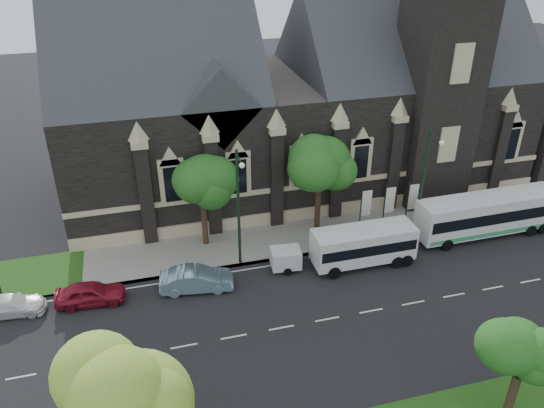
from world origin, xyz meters
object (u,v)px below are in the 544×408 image
object	(u,v)px
tree_walk_right	(321,161)
sedan	(196,279)
street_lamp_near	(424,180)
banner_flag_right	(411,200)
tree_park_near	(127,393)
banner_flag_center	(388,203)
car_far_red	(90,293)
street_lamp_mid	(239,204)
tour_coach	(487,214)
box_trailer	(286,258)
tree_walk_left	(204,176)
tree_park_east	(526,349)
car_far_white	(10,305)
shuttle_bus	(364,244)
banner_flag_left	(364,206)

from	to	relation	value
tree_walk_right	sedan	xyz separation A→B (m)	(-10.67, -5.50, -5.01)
street_lamp_near	banner_flag_right	size ratio (longest dim) A/B	2.25
tree_park_near	banner_flag_center	xyz separation A→B (m)	(20.06, 17.77, -4.03)
banner_flag_right	car_far_red	xyz separation A→B (m)	(-24.62, -3.40, -1.62)
street_lamp_mid	tour_coach	world-z (taller)	street_lamp_mid
box_trailer	car_far_red	size ratio (longest dim) A/B	0.69
tree_walk_left	car_far_red	world-z (taller)	tree_walk_left
street_lamp_near	sedan	bearing A→B (deg)	-173.84
tree_park_east	car_far_white	distance (m)	29.86
street_lamp_mid	shuttle_bus	distance (m)	9.46
car_far_red	sedan	bearing A→B (deg)	-88.79
tree_walk_left	shuttle_bus	size ratio (longest dim) A/B	1.03
shuttle_bus	box_trailer	bearing A→B (deg)	171.81
tree_walk_right	tour_coach	bearing A→B (deg)	-20.26
banner_flag_right	box_trailer	bearing A→B (deg)	-164.51
tree_park_east	banner_flag_left	xyz separation A→B (m)	(0.11, 18.32, -2.24)
banner_flag_left	banner_flag_right	world-z (taller)	same
tree_walk_left	car_far_red	size ratio (longest dim) A/B	1.71
tree_walk_left	banner_flag_right	xyz separation A→B (m)	(16.08, -1.70, -3.35)
tour_coach	car_far_white	bearing A→B (deg)	179.85
street_lamp_mid	banner_flag_right	world-z (taller)	street_lamp_mid
tree_walk_right	box_trailer	distance (m)	8.07
tree_walk_left	street_lamp_mid	world-z (taller)	street_lamp_mid
tree_park_near	box_trailer	bearing A→B (deg)	53.66
tree_walk_left	banner_flag_center	distance (m)	14.58
tree_walk_right	street_lamp_mid	world-z (taller)	street_lamp_mid
tree_park_east	tree_walk_left	bearing A→B (deg)	120.87
tree_walk_left	car_far_white	distance (m)	15.16
tree_park_near	tour_coach	xyz separation A→B (m)	(27.20, 14.97, -4.59)
tree_walk_right	tour_coach	xyz separation A→B (m)	(12.22, -4.51, -3.99)
tree_walk_right	box_trailer	world-z (taller)	tree_walk_right
tree_park_east	tree_walk_right	bearing A→B (deg)	98.42
tree_walk_left	tour_coach	world-z (taller)	tree_walk_left
tree_walk_right	tree_park_east	bearing A→B (deg)	-81.58
car_far_white	tree_park_east	bearing A→B (deg)	-116.18
banner_flag_left	box_trailer	size ratio (longest dim) A/B	1.30
street_lamp_near	car_far_white	size ratio (longest dim) A/B	2.08
tree_park_near	tour_coach	world-z (taller)	tree_park_near
banner_flag_left	shuttle_bus	size ratio (longest dim) A/B	0.54
tree_walk_left	street_lamp_near	bearing A→B (deg)	-12.87
tree_park_near	tour_coach	distance (m)	31.39
tree_park_east	tree_walk_left	size ratio (longest dim) A/B	0.82
tree_park_near	banner_flag_right	world-z (taller)	tree_park_near
tree_park_east	tree_park_near	bearing A→B (deg)	178.23
street_lamp_mid	box_trailer	bearing A→B (deg)	-22.11
box_trailer	sedan	size ratio (longest dim) A/B	0.63
tour_coach	car_far_white	distance (m)	34.68
street_lamp_near	banner_flag_center	world-z (taller)	street_lamp_near
banner_flag_left	car_far_white	bearing A→B (deg)	-172.98
banner_flag_center	tree_park_near	bearing A→B (deg)	-138.46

